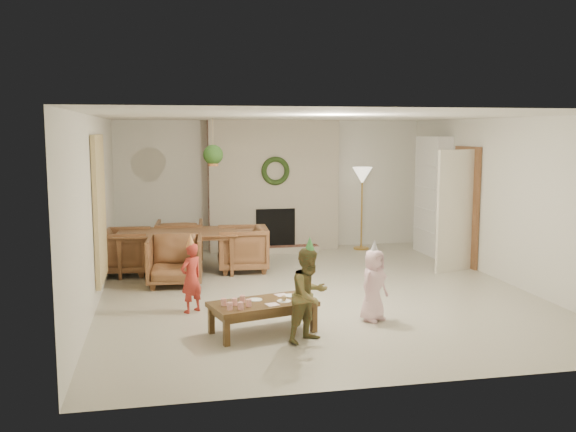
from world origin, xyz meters
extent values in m
plane|color=#B7B29E|center=(0.00, 0.00, 0.00)|extent=(7.00, 7.00, 0.00)
plane|color=white|center=(0.00, 0.00, 2.50)|extent=(7.00, 7.00, 0.00)
plane|color=silver|center=(0.00, 3.50, 1.25)|extent=(7.00, 0.00, 7.00)
plane|color=silver|center=(0.00, -3.50, 1.25)|extent=(7.00, 0.00, 7.00)
plane|color=silver|center=(-3.00, 0.00, 1.25)|extent=(0.00, 7.00, 7.00)
plane|color=silver|center=(3.00, 0.00, 1.25)|extent=(0.00, 7.00, 7.00)
cube|color=#4E1416|center=(0.00, 3.30, 1.25)|extent=(2.50, 0.40, 2.50)
cube|color=#5A2418|center=(0.00, 2.95, 0.06)|extent=(1.60, 0.30, 0.12)
cube|color=black|center=(0.00, 3.12, 0.45)|extent=(0.75, 0.12, 0.75)
torus|color=#1E3614|center=(0.00, 3.07, 1.55)|extent=(0.54, 0.10, 0.54)
cylinder|color=gold|center=(1.69, 3.00, 0.02)|extent=(0.30, 0.30, 0.03)
cylinder|color=gold|center=(1.69, 3.00, 0.75)|extent=(0.03, 0.03, 1.45)
cone|color=beige|center=(1.69, 3.00, 1.45)|extent=(0.39, 0.39, 0.32)
cube|color=white|center=(2.84, 2.30, 1.10)|extent=(0.30, 1.00, 2.20)
cube|color=white|center=(2.82, 2.30, 0.45)|extent=(0.30, 0.92, 0.03)
cube|color=white|center=(2.82, 2.30, 0.85)|extent=(0.30, 0.92, 0.03)
cube|color=white|center=(2.82, 2.30, 1.25)|extent=(0.30, 0.92, 0.03)
cube|color=white|center=(2.82, 2.30, 1.65)|extent=(0.30, 0.92, 0.03)
cube|color=#B74D21|center=(2.80, 2.15, 0.59)|extent=(0.20, 0.40, 0.24)
cube|color=#286693|center=(2.80, 2.35, 0.99)|extent=(0.20, 0.44, 0.24)
cube|color=#B67C27|center=(2.80, 2.20, 1.38)|extent=(0.20, 0.36, 0.22)
cube|color=brown|center=(2.96, 1.20, 1.02)|extent=(0.05, 0.86, 2.04)
cube|color=beige|center=(2.58, 0.82, 1.00)|extent=(0.77, 0.32, 2.00)
cube|color=beige|center=(-2.96, 0.20, 1.25)|extent=(0.06, 1.20, 2.00)
imported|color=brown|center=(-1.90, 1.60, 0.34)|extent=(2.00, 1.21, 0.68)
imported|color=brown|center=(-1.96, 0.75, 0.37)|extent=(0.86, 0.88, 0.75)
imported|color=brown|center=(-1.83, 2.44, 0.37)|extent=(0.86, 0.88, 0.75)
imported|color=brown|center=(-2.74, 1.66, 0.37)|extent=(0.88, 0.86, 0.75)
imported|color=brown|center=(-0.84, 1.52, 0.37)|extent=(0.88, 0.86, 0.75)
cylinder|color=tan|center=(-1.30, 1.50, 2.15)|extent=(0.01, 0.01, 0.70)
cylinder|color=#A66235|center=(-1.30, 1.50, 1.80)|extent=(0.16, 0.16, 0.12)
sphere|color=#224818|center=(-1.30, 1.50, 1.92)|extent=(0.32, 0.32, 0.32)
cube|color=#51381B|center=(-1.03, -1.75, 0.34)|extent=(1.30, 0.88, 0.05)
cube|color=#51381B|center=(-1.03, -1.75, 0.27)|extent=(1.18, 0.77, 0.07)
cube|color=#51381B|center=(-1.48, -2.12, 0.15)|extent=(0.08, 0.08, 0.31)
cube|color=#51381B|center=(-0.45, -1.84, 0.15)|extent=(0.08, 0.08, 0.31)
cube|color=#51381B|center=(-1.61, -1.65, 0.15)|extent=(0.08, 0.08, 0.31)
cube|color=#51381B|center=(-0.57, -1.37, 0.15)|extent=(0.08, 0.08, 0.31)
cylinder|color=white|center=(-1.43, -2.00, 0.40)|extent=(0.08, 0.08, 0.08)
cylinder|color=white|center=(-1.48, -1.82, 0.40)|extent=(0.08, 0.08, 0.08)
cylinder|color=white|center=(-1.32, -2.01, 0.40)|extent=(0.08, 0.08, 0.08)
cylinder|color=white|center=(-1.36, -1.84, 0.40)|extent=(0.08, 0.08, 0.08)
cylinder|color=white|center=(-1.21, -1.91, 0.40)|extent=(0.08, 0.08, 0.08)
cylinder|color=white|center=(-1.26, -1.73, 0.40)|extent=(0.08, 0.08, 0.08)
cylinder|color=white|center=(-1.10, -1.65, 0.37)|extent=(0.20, 0.20, 0.01)
cylinder|color=white|center=(-0.79, -1.77, 0.37)|extent=(0.20, 0.20, 0.01)
cylinder|color=white|center=(-0.66, -1.55, 0.37)|extent=(0.20, 0.20, 0.01)
sphere|color=tan|center=(-0.79, -1.77, 0.40)|extent=(0.08, 0.08, 0.06)
cube|color=#FFBBC2|center=(-0.94, -1.89, 0.37)|extent=(0.17, 0.17, 0.01)
cube|color=#FFBBC2|center=(-0.77, -1.50, 0.37)|extent=(0.17, 0.17, 0.01)
imported|color=#AF2F25|center=(-1.79, -0.74, 0.45)|extent=(0.39, 0.37, 0.89)
cone|color=#DBC849|center=(-1.79, -0.74, 0.93)|extent=(0.15, 0.15, 0.17)
imported|color=brown|center=(-0.57, -2.14, 0.52)|extent=(0.64, 0.61, 1.04)
cone|color=#4CB151|center=(-0.57, -2.14, 1.08)|extent=(0.15, 0.15, 0.17)
imported|color=#FBC9D5|center=(0.37, -1.55, 0.44)|extent=(0.52, 0.48, 0.88)
cone|color=#BBBBC2|center=(0.37, -1.55, 0.92)|extent=(0.15, 0.15, 0.16)
camera|label=1|loc=(-2.14, -8.69, 2.30)|focal=39.48mm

